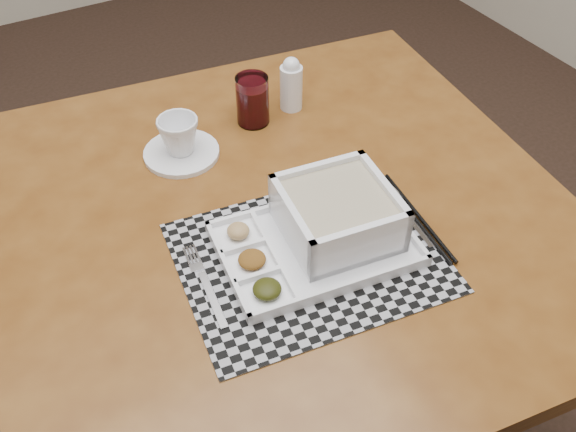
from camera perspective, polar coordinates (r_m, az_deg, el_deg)
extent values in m
cube|color=#562D0F|center=(1.18, -0.45, 0.02)|extent=(1.14, 1.14, 0.04)
cylinder|color=#562D0F|center=(1.74, -20.59, -3.38)|extent=(0.05, 0.05, 0.73)
cylinder|color=#562D0F|center=(1.90, 7.29, 4.27)|extent=(0.05, 0.05, 0.73)
cube|color=#562D0F|center=(1.54, -6.68, 8.88)|extent=(0.88, 0.14, 0.08)
cube|color=#562D0F|center=(1.19, -20.70, -7.76)|extent=(0.14, 0.88, 0.08)
cube|color=#562D0F|center=(1.40, 16.48, 2.98)|extent=(0.14, 0.88, 0.08)
cube|color=#98999F|center=(1.08, 1.89, -3.69)|extent=(0.46, 0.39, 0.00)
cube|color=white|center=(1.09, 2.45, -2.68)|extent=(0.34, 0.26, 0.01)
cube|color=white|center=(1.15, 0.29, 1.26)|extent=(0.32, 0.05, 0.01)
cube|color=white|center=(1.02, 4.93, -6.27)|extent=(0.32, 0.05, 0.01)
cube|color=white|center=(1.04, -5.41, -4.64)|extent=(0.04, 0.22, 0.01)
cube|color=white|center=(1.13, 9.66, -0.08)|extent=(0.04, 0.22, 0.01)
cube|color=white|center=(1.06, -1.25, -3.40)|extent=(0.03, 0.20, 0.01)
cube|color=white|center=(1.03, -2.77, -5.35)|extent=(0.08, 0.02, 0.01)
cube|color=white|center=(1.07, -4.04, -2.79)|extent=(0.08, 0.02, 0.01)
ellipsoid|color=black|center=(1.00, -1.88, -6.50)|extent=(0.05, 0.05, 0.02)
ellipsoid|color=#49280C|center=(1.05, -3.22, -3.87)|extent=(0.05, 0.05, 0.02)
ellipsoid|color=olive|center=(1.09, -4.45, -1.33)|extent=(0.04, 0.04, 0.02)
cube|color=white|center=(1.10, 4.34, -1.11)|extent=(0.20, 0.20, 0.01)
cube|color=white|center=(1.13, 2.60, 2.99)|extent=(0.18, 0.03, 0.09)
cube|color=white|center=(1.02, 6.47, -2.72)|extent=(0.18, 0.03, 0.09)
cube|color=white|center=(1.05, 0.31, -0.93)|extent=(0.03, 0.18, 0.09)
cube|color=white|center=(1.11, 8.35, 1.42)|extent=(0.03, 0.18, 0.09)
cube|color=#BEAD8D|center=(1.08, 4.43, 0.12)|extent=(0.18, 0.18, 0.07)
cube|color=silver|center=(1.02, -6.91, -7.43)|extent=(0.03, 0.12, 0.00)
cube|color=silver|center=(1.07, -8.11, -4.51)|extent=(0.02, 0.02, 0.00)
cube|color=silver|center=(1.09, -9.02, -3.54)|extent=(0.01, 0.04, 0.00)
cube|color=silver|center=(1.09, -8.71, -3.45)|extent=(0.01, 0.04, 0.00)
cube|color=silver|center=(1.09, -8.41, -3.36)|extent=(0.01, 0.04, 0.00)
cube|color=silver|center=(1.09, -8.11, -3.28)|extent=(0.01, 0.04, 0.00)
cube|color=silver|center=(1.15, 11.12, -0.72)|extent=(0.02, 0.12, 0.00)
ellipsoid|color=silver|center=(1.20, 8.97, 2.12)|extent=(0.04, 0.06, 0.01)
cylinder|color=black|center=(1.16, 11.15, -0.13)|extent=(0.04, 0.24, 0.01)
cylinder|color=black|center=(1.16, 11.58, 0.00)|extent=(0.04, 0.24, 0.01)
cylinder|color=white|center=(1.29, -9.44, 5.55)|extent=(0.15, 0.15, 0.01)
imported|color=white|center=(1.27, -9.66, 7.06)|extent=(0.10, 0.10, 0.08)
cylinder|color=white|center=(1.34, -3.17, 10.24)|extent=(0.07, 0.07, 0.11)
cylinder|color=#3E040B|center=(1.35, -3.15, 9.85)|extent=(0.06, 0.06, 0.08)
cylinder|color=white|center=(1.39, 0.28, 11.32)|extent=(0.05, 0.05, 0.10)
sphere|color=white|center=(1.36, 0.29, 13.23)|extent=(0.04, 0.04, 0.04)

